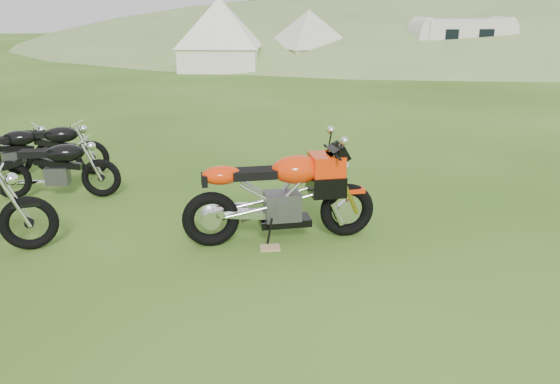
{
  "coord_description": "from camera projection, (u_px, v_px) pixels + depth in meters",
  "views": [
    {
      "loc": [
        -1.41,
        -5.7,
        2.74
      ],
      "look_at": [
        -0.1,
        0.4,
        0.62
      ],
      "focal_mm": 35.0,
      "sensor_mm": 36.0,
      "label": 1
    }
  ],
  "objects": [
    {
      "name": "tent_mid",
      "position": [
        308.0,
        38.0,
        25.79
      ],
      "size": [
        3.73,
        3.73,
        2.62
      ],
      "primitive_type": null,
      "rotation": [
        0.0,
        0.0,
        0.28
      ],
      "color": "beige",
      "rests_on": "ground"
    },
    {
      "name": "ground",
      "position": [
        295.0,
        252.0,
        6.44
      ],
      "size": [
        120.0,
        120.0,
        0.0
      ],
      "primitive_type": "plane",
      "color": "#294E10",
      "rests_on": "ground"
    },
    {
      "name": "hedgerow",
      "position": [
        452.0,
        39.0,
        48.24
      ],
      "size": [
        36.0,
        1.2,
        8.6
      ],
      "primitive_type": null,
      "color": "black",
      "rests_on": "ground"
    },
    {
      "name": "plywood_board",
      "position": [
        270.0,
        248.0,
        6.52
      ],
      "size": [
        0.26,
        0.21,
        0.02
      ],
      "primitive_type": "cube",
      "rotation": [
        0.0,
        0.0,
        -0.12
      ],
      "color": "#A97F59",
      "rests_on": "ground"
    },
    {
      "name": "tent_left",
      "position": [
        220.0,
        37.0,
        24.4
      ],
      "size": [
        4.1,
        4.1,
        2.92
      ],
      "primitive_type": null,
      "rotation": [
        0.0,
        0.0,
        -0.25
      ],
      "color": "white",
      "rests_on": "ground"
    },
    {
      "name": "sport_motorcycle",
      "position": [
        280.0,
        188.0,
        6.54
      ],
      "size": [
        2.27,
        0.63,
        1.35
      ],
      "primitive_type": null,
      "rotation": [
        0.0,
        0.0,
        -0.03
      ],
      "color": "red",
      "rests_on": "ground"
    },
    {
      "name": "caravan",
      "position": [
        461.0,
        43.0,
        25.6
      ],
      "size": [
        4.96,
        2.55,
        2.24
      ],
      "primitive_type": null,
      "rotation": [
        0.0,
        0.0,
        -0.09
      ],
      "color": "silver",
      "rests_on": "ground"
    },
    {
      "name": "vintage_moto_b",
      "position": [
        10.0,
        151.0,
        9.05
      ],
      "size": [
        1.77,
        1.09,
        0.93
      ],
      "primitive_type": null,
      "rotation": [
        0.0,
        0.0,
        0.42
      ],
      "color": "black",
      "rests_on": "ground"
    },
    {
      "name": "hillside",
      "position": [
        452.0,
        39.0,
        48.24
      ],
      "size": [
        80.0,
        64.0,
        8.0
      ],
      "primitive_type": "ellipsoid",
      "color": "olive",
      "rests_on": "ground"
    },
    {
      "name": "vintage_moto_d",
      "position": [
        53.0,
        147.0,
        9.26
      ],
      "size": [
        1.89,
        0.84,
        0.97
      ],
      "primitive_type": null,
      "rotation": [
        0.0,
        0.0,
        -0.24
      ],
      "color": "black",
      "rests_on": "ground"
    },
    {
      "name": "vintage_moto_c",
      "position": [
        55.0,
        167.0,
        8.1
      ],
      "size": [
        1.88,
        0.69,
        0.97
      ],
      "primitive_type": null,
      "rotation": [
        0.0,
        0.0,
        -0.15
      ],
      "color": "black",
      "rests_on": "ground"
    }
  ]
}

